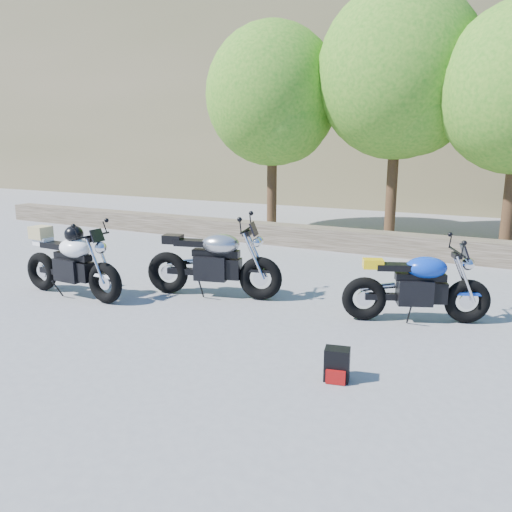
# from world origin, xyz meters

# --- Properties ---
(ground) EXTENTS (90.00, 90.00, 0.00)m
(ground) POSITION_xyz_m (0.00, 0.00, 0.00)
(ground) COLOR gray
(ground) RESTS_ON ground
(stone_wall) EXTENTS (22.00, 0.55, 0.50)m
(stone_wall) POSITION_xyz_m (0.00, 5.50, 0.25)
(stone_wall) COLOR #443B2D
(stone_wall) RESTS_ON ground
(tree_decid_left) EXTENTS (3.67, 3.67, 5.62)m
(tree_decid_left) POSITION_xyz_m (-2.39, 7.14, 3.63)
(tree_decid_left) COLOR #382314
(tree_decid_left) RESTS_ON ground
(tree_decid_mid) EXTENTS (4.08, 4.08, 6.24)m
(tree_decid_mid) POSITION_xyz_m (0.91, 7.54, 4.04)
(tree_decid_mid) COLOR #382314
(tree_decid_mid) RESTS_ON ground
(silver_bike) EXTENTS (2.28, 0.86, 1.16)m
(silver_bike) POSITION_xyz_m (-0.55, 0.96, 0.56)
(silver_bike) COLOR black
(silver_bike) RESTS_ON ground
(white_bike) EXTENTS (2.15, 0.68, 1.19)m
(white_bike) POSITION_xyz_m (-2.63, -0.11, 0.58)
(white_bike) COLOR black
(white_bike) RESTS_ON ground
(blue_bike) EXTENTS (1.95, 0.97, 1.03)m
(blue_bike) POSITION_xyz_m (2.61, 1.25, 0.50)
(blue_bike) COLOR black
(blue_bike) RESTS_ON ground
(backpack) EXTENTS (0.30, 0.27, 0.36)m
(backpack) POSITION_xyz_m (2.20, -1.00, 0.17)
(backpack) COLOR black
(backpack) RESTS_ON ground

